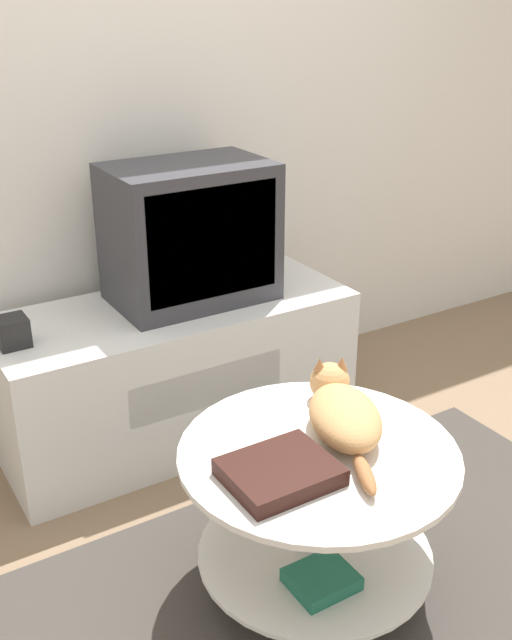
% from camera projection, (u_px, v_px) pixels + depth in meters
% --- Properties ---
extents(ground_plane, '(12.00, 12.00, 0.00)m').
position_uv_depth(ground_plane, '(343.00, 590.00, 2.17)').
color(ground_plane, '#7F664C').
extents(wall_back, '(8.00, 0.05, 2.60)m').
position_uv_depth(wall_back, '(128.00, 77.00, 2.71)').
color(wall_back, silver).
rests_on(wall_back, ground_plane).
extents(rug, '(2.01, 1.12, 0.02)m').
position_uv_depth(rug, '(344.00, 587.00, 2.16)').
color(rug, '#3D3833').
rests_on(rug, ground_plane).
extents(tv_stand, '(1.32, 0.54, 0.54)m').
position_uv_depth(tv_stand, '(175.00, 370.00, 2.84)').
color(tv_stand, silver).
rests_on(tv_stand, ground_plane).
extents(tv, '(0.57, 0.37, 0.50)m').
position_uv_depth(tv, '(190.00, 233.00, 2.69)').
color(tv, '#333338').
rests_on(tv, tv_stand).
extents(speaker, '(0.10, 0.10, 0.10)m').
position_uv_depth(speaker, '(12.00, 332.00, 2.40)').
color(speaker, black).
rests_on(speaker, tv_stand).
extents(coffee_table, '(0.75, 0.75, 0.46)m').
position_uv_depth(coffee_table, '(317.00, 504.00, 2.03)').
color(coffee_table, '#B2B2B7').
rests_on(coffee_table, rug).
extents(dvd_box, '(0.26, 0.22, 0.04)m').
position_uv_depth(dvd_box, '(280.00, 472.00, 1.84)').
color(dvd_box, black).
rests_on(dvd_box, coffee_table).
extents(cat, '(0.30, 0.52, 0.14)m').
position_uv_depth(cat, '(342.00, 411.00, 2.04)').
color(cat, tan).
rests_on(cat, coffee_table).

